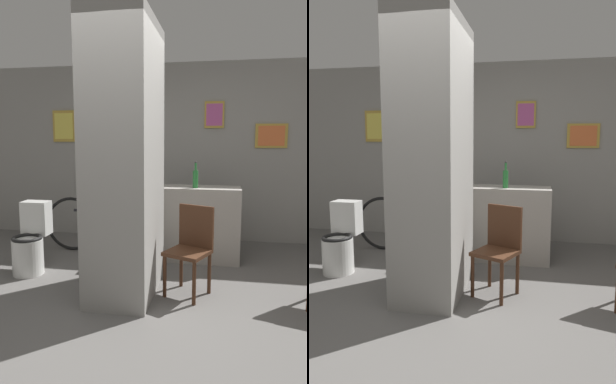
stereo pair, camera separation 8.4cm
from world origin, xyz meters
The scene contains 8 objects.
ground_plane centered at (0.00, 0.00, 0.00)m, with size 14.00×14.00×0.00m, color #5B5956.
wall_back centered at (0.00, 2.63, 1.30)m, with size 8.00×0.09×2.60m.
pillar_center centered at (-0.09, 0.53, 1.30)m, with size 0.62×1.06×2.60m.
counter_shelf centered at (0.44, 1.64, 0.46)m, with size 1.24×0.44×0.92m.
toilet centered at (-1.30, 0.85, 0.34)m, with size 0.35×0.51×0.79m.
chair_near_pillar centered at (0.55, 0.59, 0.48)m, with size 0.49×0.49×0.87m.
bicycle centered at (-0.67, 1.73, 0.38)m, with size 1.71×0.42×0.79m.
bottle_tall centered at (0.52, 1.56, 1.04)m, with size 0.06×0.06×0.32m.
Camera 2 is at (0.91, -2.94, 1.53)m, focal length 35.00 mm.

